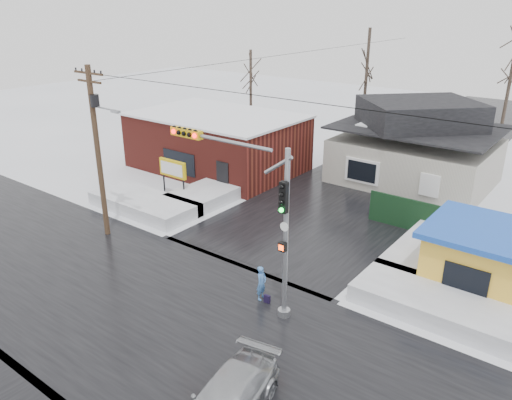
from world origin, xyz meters
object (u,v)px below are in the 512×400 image
Objects in this scene: kiosk at (480,257)px; marquee_sign at (173,170)px; pedestrian at (261,283)px; utility_pole at (98,143)px; traffic_signal at (252,203)px.

marquee_sign is at bearing -178.45° from kiosk.
marquee_sign is 1.67× the size of pedestrian.
kiosk is at bearing 20.44° from utility_pole.
traffic_signal is 10.39m from utility_pole.
traffic_signal is at bearing 161.70° from pedestrian.
utility_pole reaches higher than kiosk.
utility_pole reaches higher than pedestrian.
utility_pole is at bearing -159.56° from kiosk.
pedestrian is (10.46, -0.06, -4.35)m from utility_pole.
pedestrian is (-6.97, -6.55, -0.70)m from kiosk.
kiosk is (17.43, 6.49, -3.65)m from utility_pole.
traffic_signal is 10.43m from kiosk.
utility_pole is 6.87m from marquee_sign.
marquee_sign is (-1.07, 5.99, -3.19)m from utility_pole.
utility_pole reaches higher than marquee_sign.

